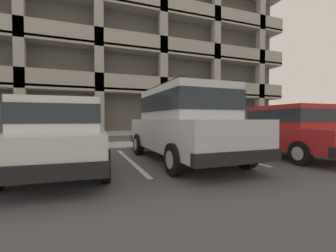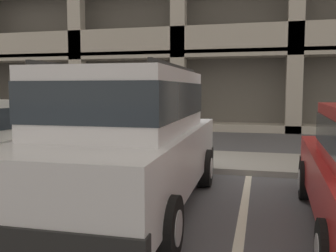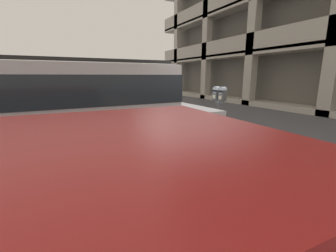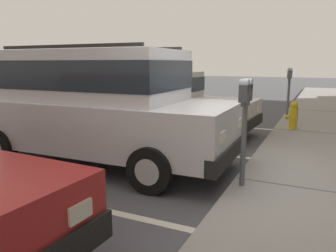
% 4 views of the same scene
% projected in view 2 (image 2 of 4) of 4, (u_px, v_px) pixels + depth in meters
% --- Properties ---
extents(ground_plane, '(80.00, 80.00, 0.10)m').
position_uv_depth(ground_plane, '(173.00, 177.00, 7.57)').
color(ground_plane, '#4C4C51').
extents(sidewalk, '(40.00, 2.20, 0.12)m').
position_uv_depth(sidewalk, '(186.00, 160.00, 8.81)').
color(sidewalk, gray).
rests_on(sidewalk, ground_plane).
extents(parking_stall_lines, '(12.05, 4.80, 0.01)m').
position_uv_depth(parking_stall_lines, '(245.00, 199.00, 5.85)').
color(parking_stall_lines, silver).
rests_on(parking_stall_lines, ground_plane).
extents(silver_suv, '(2.08, 4.81, 2.03)m').
position_uv_depth(silver_suv, '(129.00, 134.00, 5.28)').
color(silver_suv, silver).
rests_on(silver_suv, ground_plane).
extents(parking_meter_near, '(0.35, 0.12, 1.44)m').
position_uv_depth(parking_meter_near, '(189.00, 114.00, 7.72)').
color(parking_meter_near, '#595B60').
rests_on(parking_meter_near, sidewalk).
extents(fire_hydrant, '(0.30, 0.30, 0.70)m').
position_uv_depth(fire_hydrant, '(13.00, 140.00, 9.15)').
color(fire_hydrant, gold).
rests_on(fire_hydrant, sidewalk).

